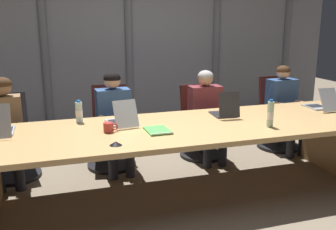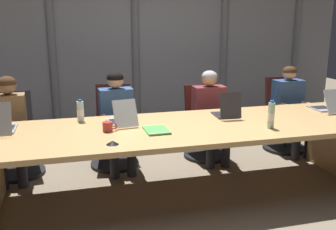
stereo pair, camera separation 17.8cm
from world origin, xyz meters
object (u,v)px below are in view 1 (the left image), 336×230
object	(u,v)px
laptop_left_end	(0,128)
person_center	(207,109)
water_bottle_secondary	(270,114)
office_chair_center	(201,129)
laptop_right_mid	(320,105)
person_right_mid	(285,103)
laptop_left_mid	(121,120)
office_chair_left_mid	(111,136)
coffee_mug_near	(109,127)
office_chair_right_mid	(278,121)
spiral_notepad	(158,130)
laptop_center	(225,111)
person_left_mid	(115,115)
conference_mic_left_side	(116,143)
office_chair_left_end	(12,146)
water_bottle_primary	(79,112)
person_left_end	(5,123)

from	to	relation	value
laptop_left_end	person_center	xyz separation A→B (m)	(2.37, 0.64, -0.13)
water_bottle_secondary	office_chair_center	bearing A→B (deg)	98.17
laptop_right_mid	person_right_mid	size ratio (longest dim) A/B	0.38
laptop_left_mid	person_right_mid	xyz separation A→B (m)	(2.38, 0.64, -0.12)
office_chair_left_mid	water_bottle_secondary	xyz separation A→B (m)	(1.40, -1.33, 0.49)
laptop_right_mid	coffee_mug_near	distance (m)	2.59
office_chair_right_mid	spiral_notepad	distance (m)	2.43
laptop_left_mid	laptop_center	world-z (taller)	laptop_center
laptop_left_mid	person_right_mid	world-z (taller)	person_right_mid
laptop_left_end	spiral_notepad	xyz separation A→B (m)	(1.43, -0.34, -0.05)
person_left_mid	person_center	bearing A→B (deg)	87.91
office_chair_left_mid	conference_mic_left_side	size ratio (longest dim) A/B	9.02
laptop_left_mid	person_left_mid	world-z (taller)	person_left_mid
office_chair_left_end	office_chair_right_mid	distance (m)	3.54
conference_mic_left_side	water_bottle_primary	bearing A→B (deg)	105.04
office_chair_center	office_chair_right_mid	distance (m)	1.18
office_chair_left_end	laptop_left_end	bearing A→B (deg)	-8.74
office_chair_left_end	water_bottle_primary	world-z (taller)	water_bottle_primary
laptop_left_end	water_bottle_primary	xyz separation A→B (m)	(0.74, 0.22, 0.05)
office_chair_left_end	laptop_center	bearing A→B (deg)	62.09
spiral_notepad	water_bottle_secondary	bearing A→B (deg)	-10.23
water_bottle_primary	person_center	bearing A→B (deg)	14.57
laptop_left_mid	office_chair_center	world-z (taller)	laptop_left_mid
office_chair_center	person_right_mid	bearing A→B (deg)	76.30
laptop_right_mid	person_left_mid	bearing A→B (deg)	76.07
coffee_mug_near	spiral_notepad	world-z (taller)	coffee_mug_near
laptop_center	office_chair_left_end	distance (m)	2.48
laptop_right_mid	water_bottle_secondary	xyz separation A→B (m)	(-1.01, -0.51, 0.08)
water_bottle_secondary	laptop_right_mid	bearing A→B (deg)	26.65
person_left_mid	water_bottle_secondary	bearing A→B (deg)	47.44
coffee_mug_near	person_center	bearing A→B (deg)	31.87
laptop_right_mid	laptop_left_mid	bearing A→B (deg)	91.17
laptop_left_mid	office_chair_left_mid	size ratio (longest dim) A/B	0.45
spiral_notepad	person_right_mid	bearing A→B (deg)	24.25
laptop_left_end	laptop_left_mid	distance (m)	1.15
laptop_right_mid	spiral_notepad	xyz separation A→B (m)	(-2.13, -0.32, -0.04)
water_bottle_secondary	person_left_end	bearing A→B (deg)	155.63
laptop_left_mid	laptop_center	distance (m)	1.16
laptop_left_end	office_chair_center	world-z (taller)	laptop_left_end
laptop_right_mid	conference_mic_left_side	xyz separation A→B (m)	(-2.59, -0.62, -0.04)
office_chair_right_mid	laptop_left_end	bearing A→B (deg)	-76.38
conference_mic_left_side	laptop_right_mid	bearing A→B (deg)	13.48
conference_mic_left_side	laptop_left_mid	bearing A→B (deg)	74.89
laptop_left_mid	office_chair_left_mid	bearing A→B (deg)	-8.00
person_center	spiral_notepad	xyz separation A→B (m)	(-0.94, -0.99, 0.08)
water_bottle_secondary	person_center	bearing A→B (deg)	98.54
laptop_left_end	laptop_right_mid	world-z (taller)	laptop_left_end
laptop_center	person_left_end	bearing A→B (deg)	78.23
office_chair_right_mid	laptop_center	bearing A→B (deg)	-55.98
laptop_center	water_bottle_primary	xyz separation A→B (m)	(-1.56, 0.22, 0.05)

